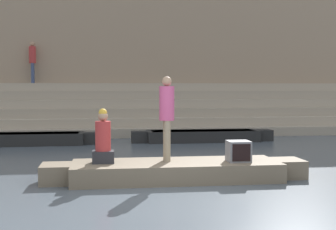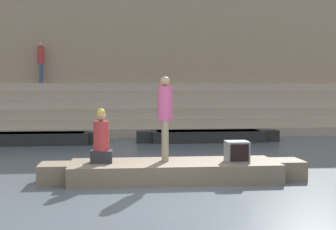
% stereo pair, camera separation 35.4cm
% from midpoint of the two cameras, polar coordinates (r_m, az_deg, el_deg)
% --- Properties ---
extents(ground_plane, '(120.00, 120.00, 0.00)m').
position_cam_midpoint_polar(ground_plane, '(8.05, 1.35, -10.43)').
color(ground_plane, '#4C5660').
extents(ghat_steps, '(36.00, 3.60, 2.11)m').
position_cam_midpoint_polar(ghat_steps, '(19.95, -3.07, 0.05)').
color(ghat_steps, tan).
rests_on(ghat_steps, ground).
extents(back_wall, '(34.20, 1.28, 8.42)m').
position_cam_midpoint_polar(back_wall, '(21.93, -3.35, 9.30)').
color(back_wall, tan).
rests_on(back_wall, ground).
extents(rowboat_main, '(5.47, 1.50, 0.38)m').
position_cam_midpoint_polar(rowboat_main, '(9.77, 1.77, -6.73)').
color(rowboat_main, '#756651').
rests_on(rowboat_main, ground).
extents(person_standing, '(0.31, 0.31, 1.77)m').
position_cam_midpoint_polar(person_standing, '(9.72, 0.68, 0.38)').
color(person_standing, gray).
rests_on(person_standing, rowboat_main).
extents(person_rowing, '(0.44, 0.34, 1.11)m').
position_cam_midpoint_polar(person_rowing, '(9.63, -7.10, -3.09)').
color(person_rowing, '#28282D').
rests_on(person_rowing, rowboat_main).
extents(tv_set, '(0.46, 0.44, 0.43)m').
position_cam_midpoint_polar(tv_set, '(9.80, 9.43, -4.42)').
color(tv_set, slate).
rests_on(tv_set, rowboat_main).
extents(moored_boat_shore, '(4.85, 1.02, 0.39)m').
position_cam_midpoint_polar(moored_boat_shore, '(16.38, -15.64, -2.73)').
color(moored_boat_shore, black).
rests_on(moored_boat_shore, ground).
extents(moored_boat_distant, '(5.05, 1.02, 0.39)m').
position_cam_midpoint_polar(moored_boat_distant, '(16.64, 5.50, -2.53)').
color(moored_boat_distant, black).
rests_on(moored_boat_distant, ground).
extents(person_on_steps, '(0.30, 0.30, 1.78)m').
position_cam_midpoint_polar(person_on_steps, '(21.18, -14.77, 6.61)').
color(person_on_steps, '#3D4C75').
rests_on(person_on_steps, ghat_steps).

